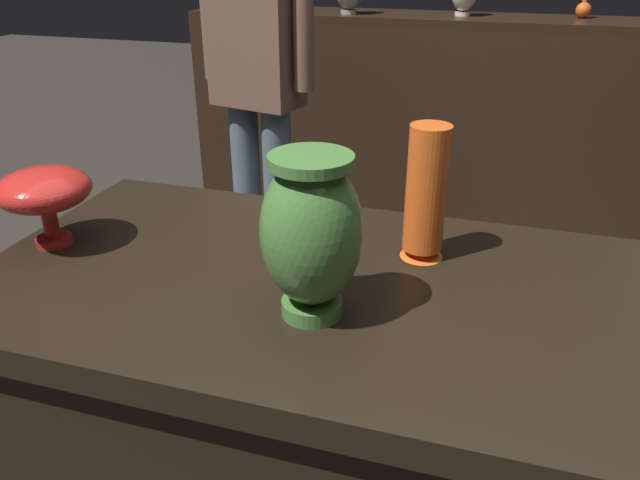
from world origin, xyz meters
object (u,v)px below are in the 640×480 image
at_px(vase_centerpiece, 311,232).
at_px(vase_left_accent, 44,191).
at_px(shelf_vase_right, 584,8).
at_px(visitor_near_left, 257,66).
at_px(vase_tall_behind, 426,194).

relative_size(vase_centerpiece, vase_left_accent, 1.50).
height_order(shelf_vase_right, visitor_near_left, visitor_near_left).
distance_m(vase_tall_behind, visitor_near_left, 1.35).
height_order(vase_tall_behind, vase_left_accent, vase_tall_behind).
bearing_deg(vase_left_accent, shelf_vase_right, 65.34).
xyz_separation_m(vase_left_accent, visitor_near_left, (-0.10, 1.26, -0.01)).
distance_m(vase_centerpiece, shelf_vase_right, 2.43).
bearing_deg(vase_centerpiece, vase_tall_behind, 61.12).
bearing_deg(vase_left_accent, vase_centerpiece, -9.06).
xyz_separation_m(vase_tall_behind, vase_left_accent, (-0.67, -0.15, -0.01)).
bearing_deg(visitor_near_left, shelf_vase_right, -124.91).
distance_m(vase_left_accent, visitor_near_left, 1.27).
bearing_deg(visitor_near_left, vase_tall_behind, 138.27).
xyz_separation_m(vase_centerpiece, vase_tall_behind, (0.13, 0.24, -0.02)).
bearing_deg(vase_tall_behind, visitor_near_left, 124.72).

